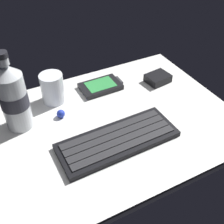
# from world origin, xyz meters

# --- Properties ---
(ground_plane) EXTENTS (0.64, 0.48, 0.03)m
(ground_plane) POSITION_xyz_m (0.00, -0.00, -0.01)
(ground_plane) COLOR silver
(keyboard) EXTENTS (0.29, 0.12, 0.02)m
(keyboard) POSITION_xyz_m (-0.02, -0.07, 0.01)
(keyboard) COLOR black
(keyboard) RESTS_ON ground_plane
(handheld_device) EXTENTS (0.13, 0.08, 0.02)m
(handheld_device) POSITION_xyz_m (0.04, 0.15, 0.01)
(handheld_device) COLOR black
(handheld_device) RESTS_ON ground_plane
(juice_cup) EXTENTS (0.06, 0.06, 0.09)m
(juice_cup) POSITION_xyz_m (-0.11, 0.15, 0.04)
(juice_cup) COLOR silver
(juice_cup) RESTS_ON ground_plane
(water_bottle) EXTENTS (0.07, 0.07, 0.21)m
(water_bottle) POSITION_xyz_m (-0.22, 0.09, 0.09)
(water_bottle) COLOR silver
(water_bottle) RESTS_ON ground_plane
(charger_block) EXTENTS (0.08, 0.06, 0.02)m
(charger_block) POSITION_xyz_m (0.21, 0.10, 0.01)
(charger_block) COLOR black
(charger_block) RESTS_ON ground_plane
(trackball_mouse) EXTENTS (0.02, 0.02, 0.02)m
(trackball_mouse) POSITION_xyz_m (-0.11, 0.08, 0.01)
(trackball_mouse) COLOR #2338B2
(trackball_mouse) RESTS_ON ground_plane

